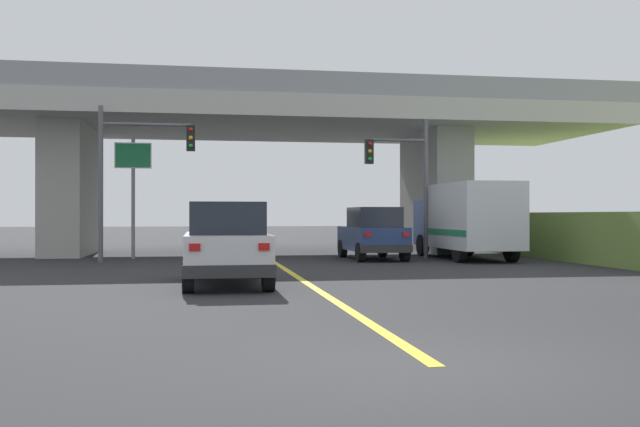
{
  "coord_description": "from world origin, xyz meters",
  "views": [
    {
      "loc": [
        -2.62,
        -7.72,
        1.71
      ],
      "look_at": [
        0.69,
        12.23,
        1.76
      ],
      "focal_mm": 40.15,
      "sensor_mm": 36.0,
      "label": 1
    }
  ],
  "objects_px": {
    "suv_lead": "(226,244)",
    "suv_crossing": "(373,233)",
    "traffic_signal_nearside": "(406,172)",
    "highway_sign": "(133,172)",
    "sedan_oncoming": "(241,228)",
    "box_truck": "(467,219)",
    "traffic_signal_farside": "(133,162)"
  },
  "relations": [
    {
      "from": "suv_lead",
      "to": "traffic_signal_farside",
      "type": "height_order",
      "value": "traffic_signal_farside"
    },
    {
      "from": "traffic_signal_nearside",
      "to": "suv_crossing",
      "type": "bearing_deg",
      "value": -158.38
    },
    {
      "from": "suv_crossing",
      "to": "box_truck",
      "type": "distance_m",
      "value": 3.72
    },
    {
      "from": "traffic_signal_nearside",
      "to": "highway_sign",
      "type": "xyz_separation_m",
      "value": [
        -10.69,
        1.29,
        -0.0
      ]
    },
    {
      "from": "box_truck",
      "to": "traffic_signal_farside",
      "type": "xyz_separation_m",
      "value": [
        -12.69,
        0.52,
        2.12
      ]
    },
    {
      "from": "suv_crossing",
      "to": "sedan_oncoming",
      "type": "bearing_deg",
      "value": 108.69
    },
    {
      "from": "suv_lead",
      "to": "suv_crossing",
      "type": "height_order",
      "value": "same"
    },
    {
      "from": "suv_crossing",
      "to": "sedan_oncoming",
      "type": "xyz_separation_m",
      "value": [
        -4.4,
        12.36,
        0.0
      ]
    },
    {
      "from": "box_truck",
      "to": "highway_sign",
      "type": "height_order",
      "value": "highway_sign"
    },
    {
      "from": "box_truck",
      "to": "traffic_signal_farside",
      "type": "distance_m",
      "value": 12.87
    },
    {
      "from": "suv_lead",
      "to": "traffic_signal_farside",
      "type": "distance_m",
      "value": 10.25
    },
    {
      "from": "suv_crossing",
      "to": "traffic_signal_farside",
      "type": "height_order",
      "value": "traffic_signal_farside"
    },
    {
      "from": "suv_crossing",
      "to": "box_truck",
      "type": "relative_size",
      "value": 0.66
    },
    {
      "from": "suv_lead",
      "to": "suv_crossing",
      "type": "distance_m",
      "value": 11.05
    },
    {
      "from": "suv_lead",
      "to": "sedan_oncoming",
      "type": "height_order",
      "value": "same"
    },
    {
      "from": "box_truck",
      "to": "sedan_oncoming",
      "type": "height_order",
      "value": "box_truck"
    },
    {
      "from": "sedan_oncoming",
      "to": "box_truck",
      "type": "bearing_deg",
      "value": -57.77
    },
    {
      "from": "suv_crossing",
      "to": "sedan_oncoming",
      "type": "relative_size",
      "value": 0.93
    },
    {
      "from": "box_truck",
      "to": "traffic_signal_nearside",
      "type": "xyz_separation_m",
      "value": [
        -2.16,
        1.01,
        1.88
      ]
    },
    {
      "from": "suv_crossing",
      "to": "traffic_signal_nearside",
      "type": "height_order",
      "value": "traffic_signal_nearside"
    },
    {
      "from": "box_truck",
      "to": "suv_lead",
      "type": "bearing_deg",
      "value": -137.24
    },
    {
      "from": "traffic_signal_nearside",
      "to": "highway_sign",
      "type": "distance_m",
      "value": 10.77
    },
    {
      "from": "sedan_oncoming",
      "to": "traffic_signal_nearside",
      "type": "xyz_separation_m",
      "value": [
        5.9,
        -11.77,
        2.41
      ]
    },
    {
      "from": "suv_lead",
      "to": "highway_sign",
      "type": "height_order",
      "value": "highway_sign"
    },
    {
      "from": "suv_crossing",
      "to": "traffic_signal_nearside",
      "type": "xyz_separation_m",
      "value": [
        1.5,
        0.59,
        2.42
      ]
    },
    {
      "from": "highway_sign",
      "to": "box_truck",
      "type": "bearing_deg",
      "value": -10.18
    },
    {
      "from": "sedan_oncoming",
      "to": "suv_lead",
      "type": "bearing_deg",
      "value": -94.1
    },
    {
      "from": "traffic_signal_nearside",
      "to": "highway_sign",
      "type": "height_order",
      "value": "traffic_signal_nearside"
    },
    {
      "from": "suv_lead",
      "to": "traffic_signal_nearside",
      "type": "bearing_deg",
      "value": 53.04
    },
    {
      "from": "traffic_signal_nearside",
      "to": "traffic_signal_farside",
      "type": "xyz_separation_m",
      "value": [
        -10.52,
        -0.49,
        0.24
      ]
    },
    {
      "from": "sedan_oncoming",
      "to": "highway_sign",
      "type": "relative_size",
      "value": 0.98
    },
    {
      "from": "suv_crossing",
      "to": "highway_sign",
      "type": "relative_size",
      "value": 0.91
    }
  ]
}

